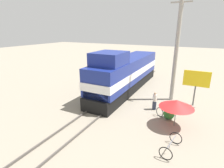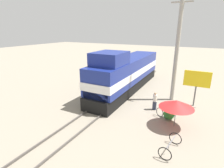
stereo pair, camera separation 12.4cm
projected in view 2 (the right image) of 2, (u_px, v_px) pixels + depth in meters
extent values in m
plane|color=gray|center=(111.00, 101.00, 17.06)|extent=(120.00, 120.00, 0.00)
cube|color=#4C4742|center=(105.00, 99.00, 17.35)|extent=(0.08, 28.71, 0.15)
cube|color=#4C4742|center=(118.00, 102.00, 16.72)|extent=(0.08, 28.71, 0.15)
cube|color=black|center=(127.00, 84.00, 20.22)|extent=(2.61, 14.26, 1.16)
cube|color=navy|center=(128.00, 69.00, 19.67)|extent=(2.84, 13.69, 2.47)
cube|color=white|center=(128.00, 71.00, 19.75)|extent=(2.88, 13.83, 0.70)
cube|color=white|center=(101.00, 89.00, 14.91)|extent=(2.41, 2.00, 1.36)
cube|color=navy|center=(110.00, 59.00, 15.52)|extent=(2.67, 3.14, 1.15)
cylinder|color=#9E998E|center=(177.00, 48.00, 15.89)|extent=(0.37, 0.37, 10.12)
cube|color=#9E998E|center=(182.00, 2.00, 14.73)|extent=(1.80, 0.12, 0.12)
cylinder|color=#4C4C4C|center=(175.00, 114.00, 12.36)|extent=(0.05, 0.05, 1.89)
cone|color=red|center=(177.00, 104.00, 12.11)|extent=(2.40, 2.40, 0.54)
cube|color=#595959|center=(195.00, 96.00, 15.78)|extent=(0.12, 0.12, 1.83)
cube|color=yellow|center=(197.00, 79.00, 15.29)|extent=(2.20, 0.08, 1.40)
sphere|color=#2D722D|center=(169.00, 114.00, 13.53)|extent=(0.85, 0.85, 0.85)
cube|color=#2D3347|center=(154.00, 105.00, 15.13)|extent=(0.30, 0.20, 0.77)
cylinder|color=silver|center=(155.00, 98.00, 14.92)|extent=(0.34, 0.34, 0.61)
sphere|color=tan|center=(155.00, 94.00, 14.80)|extent=(0.22, 0.22, 0.22)
torus|color=black|center=(175.00, 108.00, 14.74)|extent=(0.66, 0.44, 0.75)
torus|color=black|center=(160.00, 112.00, 13.92)|extent=(0.66, 0.44, 0.75)
cube|color=#194C99|center=(168.00, 107.00, 14.26)|extent=(0.82, 1.26, 0.04)
cylinder|color=#194C99|center=(170.00, 108.00, 14.43)|extent=(0.04, 0.04, 0.32)
torus|color=black|center=(165.00, 154.00, 9.27)|extent=(0.77, 0.18, 0.77)
torus|color=black|center=(175.00, 138.00, 10.58)|extent=(0.77, 0.18, 0.77)
cube|color=slate|center=(171.00, 142.00, 9.86)|extent=(0.28, 1.45, 0.04)
cylinder|color=slate|center=(169.00, 146.00, 9.66)|extent=(0.04, 0.04, 0.32)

